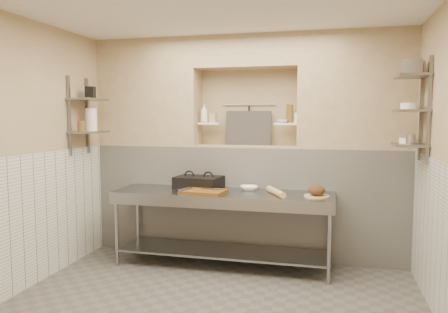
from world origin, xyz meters
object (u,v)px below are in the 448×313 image
(cutting_board, at_px, (203,192))
(mixing_bowl, at_px, (249,188))
(bottle_soap, at_px, (204,113))
(jug_left, at_px, (91,120))
(bread_loaf, at_px, (317,190))
(prep_table, at_px, (222,213))
(rolling_pin, at_px, (276,192))
(bowl_alcove, at_px, (282,121))
(panini_press, at_px, (199,182))

(cutting_board, height_order, mixing_bowl, mixing_bowl)
(mixing_bowl, relative_size, bottle_soap, 0.90)
(jug_left, bearing_deg, bread_loaf, 0.61)
(cutting_board, distance_m, bread_loaf, 1.28)
(prep_table, relative_size, mixing_bowl, 12.01)
(prep_table, relative_size, cutting_board, 5.25)
(prep_table, relative_size, rolling_pin, 5.57)
(prep_table, height_order, bowl_alcove, bowl_alcove)
(panini_press, height_order, cutting_board, panini_press)
(bottle_soap, height_order, jug_left, bottle_soap)
(rolling_pin, bearing_deg, mixing_bowl, 145.72)
(cutting_board, bearing_deg, bottle_soap, 105.58)
(jug_left, bearing_deg, rolling_pin, 1.05)
(rolling_pin, xyz_separation_m, jug_left, (-2.30, -0.04, 0.82))
(prep_table, relative_size, bread_loaf, 13.86)
(cutting_board, relative_size, mixing_bowl, 2.29)
(mixing_bowl, height_order, rolling_pin, rolling_pin)
(rolling_pin, bearing_deg, bowl_alcove, 89.82)
(rolling_pin, height_order, bowl_alcove, bowl_alcove)
(panini_press, bearing_deg, bread_loaf, -2.25)
(panini_press, bearing_deg, jug_left, -160.71)
(panini_press, height_order, bread_loaf, panini_press)
(panini_press, relative_size, bowl_alcove, 4.60)
(panini_press, bearing_deg, mixing_bowl, 8.28)
(cutting_board, height_order, bowl_alcove, bowl_alcove)
(prep_table, height_order, rolling_pin, rolling_pin)
(cutting_board, height_order, bottle_soap, bottle_soap)
(rolling_pin, distance_m, bread_loaf, 0.46)
(cutting_board, bearing_deg, rolling_pin, 9.18)
(bottle_soap, distance_m, bowl_alcove, 1.02)
(panini_press, relative_size, cutting_board, 1.20)
(prep_table, height_order, bottle_soap, bottle_soap)
(bread_loaf, relative_size, bowl_alcove, 1.45)
(cutting_board, relative_size, jug_left, 1.77)
(bowl_alcove, bearing_deg, panini_press, -161.17)
(bread_loaf, height_order, jug_left, jug_left)
(mixing_bowl, xyz_separation_m, jug_left, (-1.94, -0.29, 0.83))
(rolling_pin, bearing_deg, bottle_soap, 151.21)
(bowl_alcove, bearing_deg, bread_loaf, -52.10)
(cutting_board, xyz_separation_m, bowl_alcove, (0.82, 0.70, 0.81))
(panini_press, distance_m, bread_loaf, 1.47)
(rolling_pin, xyz_separation_m, bread_loaf, (0.46, -0.01, 0.04))
(mixing_bowl, bearing_deg, prep_table, -143.64)
(prep_table, bearing_deg, panini_press, 150.75)
(bottle_soap, bearing_deg, prep_table, -54.24)
(prep_table, relative_size, bowl_alcove, 20.14)
(mixing_bowl, bearing_deg, jug_left, -171.64)
(bread_loaf, bearing_deg, prep_table, 177.46)
(panini_press, relative_size, rolling_pin, 1.27)
(mixing_bowl, relative_size, jug_left, 0.77)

